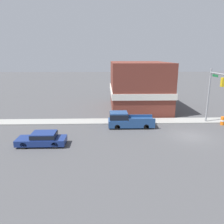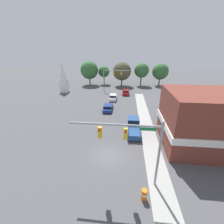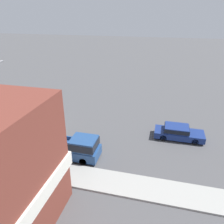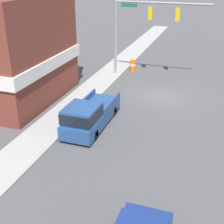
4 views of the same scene
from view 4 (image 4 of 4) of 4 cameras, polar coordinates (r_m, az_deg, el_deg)
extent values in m
plane|color=#4C4C4F|center=(25.19, 8.83, 2.82)|extent=(200.00, 200.00, 0.00)
cube|color=#9E9E99|center=(26.63, -3.30, 4.52)|extent=(2.40, 60.00, 0.14)
cylinder|color=gray|center=(29.14, 0.68, 13.59)|extent=(0.22, 0.22, 7.14)
cylinder|color=gray|center=(27.67, 9.20, 19.10)|extent=(8.13, 0.18, 0.18)
cube|color=gold|center=(27.96, 7.06, 17.49)|extent=(0.36, 0.36, 1.05)
sphere|color=red|center=(28.11, 7.19, 18.18)|extent=(0.22, 0.22, 0.22)
cube|color=gold|center=(27.57, 11.96, 17.05)|extent=(0.36, 0.36, 1.05)
sphere|color=red|center=(27.72, 12.08, 17.74)|extent=(0.22, 0.22, 0.22)
cube|color=#196B38|center=(28.35, 3.15, 18.92)|extent=(1.40, 0.04, 0.30)
cylinder|color=black|center=(18.68, -3.16, -4.23)|extent=(0.22, 0.66, 0.66)
cylinder|color=black|center=(19.34, -8.04, -3.35)|extent=(0.22, 0.66, 0.66)
cylinder|color=black|center=(21.60, 0.31, 0.14)|extent=(0.22, 0.66, 0.66)
cylinder|color=black|center=(22.18, -4.03, 0.78)|extent=(0.22, 0.66, 0.66)
cube|color=navy|center=(20.28, -3.65, -0.82)|extent=(1.99, 5.68, 0.85)
cube|color=navy|center=(18.61, -5.55, -0.36)|extent=(1.89, 2.16, 0.93)
cube|color=black|center=(18.61, -5.55, -0.36)|extent=(1.91, 2.24, 0.65)
cube|color=navy|center=(20.77, -0.03, 1.71)|extent=(0.12, 3.22, 0.35)
cube|color=navy|center=(21.40, -4.77, 2.36)|extent=(0.12, 3.22, 0.35)
cylinder|color=orange|center=(31.10, 3.81, 8.54)|extent=(0.53, 0.53, 1.09)
cylinder|color=white|center=(31.08, 3.81, 8.63)|extent=(0.55, 0.55, 0.20)
camera|label=1|loc=(23.30, 73.93, 5.25)|focal=35.00mm
camera|label=2|loc=(39.20, 11.93, 29.46)|focal=24.00mm
camera|label=3|loc=(23.65, -53.24, 21.34)|focal=35.00mm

